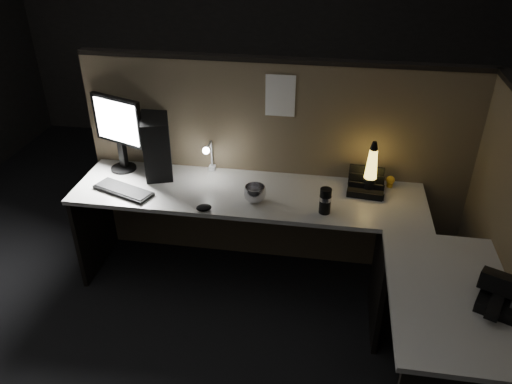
# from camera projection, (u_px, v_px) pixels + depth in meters

# --- Properties ---
(floor) EXTENTS (6.00, 6.00, 0.00)m
(floor) POSITION_uv_depth(u_px,v_px,m) (256.00, 343.00, 3.11)
(floor) COLOR black
(floor) RESTS_ON ground
(room_shell) EXTENTS (6.00, 6.00, 6.00)m
(room_shell) POSITION_uv_depth(u_px,v_px,m) (256.00, 93.00, 2.28)
(room_shell) COLOR silver
(room_shell) RESTS_ON ground
(partition_back) EXTENTS (2.66, 0.06, 1.50)m
(partition_back) POSITION_uv_depth(u_px,v_px,m) (277.00, 168.00, 3.52)
(partition_back) COLOR brown
(partition_back) RESTS_ON ground
(partition_right) EXTENTS (0.06, 1.66, 1.50)m
(partition_right) POSITION_uv_depth(u_px,v_px,m) (507.00, 259.00, 2.63)
(partition_right) COLOR brown
(partition_right) RESTS_ON ground
(desk) EXTENTS (2.60, 1.60, 0.73)m
(desk) POSITION_uv_depth(u_px,v_px,m) (292.00, 247.00, 3.00)
(desk) COLOR beige
(desk) RESTS_ON ground
(pc_tower) EXTENTS (0.30, 0.43, 0.41)m
(pc_tower) POSITION_uv_depth(u_px,v_px,m) (157.00, 143.00, 3.43)
(pc_tower) COLOR black
(pc_tower) RESTS_ON desk
(monitor) EXTENTS (0.40, 0.19, 0.53)m
(monitor) POSITION_uv_depth(u_px,v_px,m) (118.00, 127.00, 3.39)
(monitor) COLOR black
(monitor) RESTS_ON desk
(keyboard) EXTENTS (0.44, 0.28, 0.02)m
(keyboard) POSITION_uv_depth(u_px,v_px,m) (123.00, 190.00, 3.26)
(keyboard) COLOR black
(keyboard) RESTS_ON desk
(mouse) EXTENTS (0.11, 0.10, 0.04)m
(mouse) POSITION_uv_depth(u_px,v_px,m) (204.00, 208.00, 3.07)
(mouse) COLOR black
(mouse) RESTS_ON desk
(clip_lamp) EXTENTS (0.05, 0.19, 0.24)m
(clip_lamp) POSITION_uv_depth(u_px,v_px,m) (209.00, 156.00, 3.40)
(clip_lamp) COLOR silver
(clip_lamp) RESTS_ON desk
(organizer) EXTENTS (0.25, 0.22, 0.17)m
(organizer) POSITION_uv_depth(u_px,v_px,m) (366.00, 186.00, 3.26)
(organizer) COLOR black
(organizer) RESTS_ON desk
(lava_lamp) EXTENTS (0.10, 0.10, 0.37)m
(lava_lamp) POSITION_uv_depth(u_px,v_px,m) (371.00, 172.00, 3.18)
(lava_lamp) COLOR black
(lava_lamp) RESTS_ON desk
(travel_mug) EXTENTS (0.07, 0.07, 0.17)m
(travel_mug) POSITION_uv_depth(u_px,v_px,m) (325.00, 201.00, 3.01)
(travel_mug) COLOR black
(travel_mug) RESTS_ON desk
(steel_mug) EXTENTS (0.18, 0.18, 0.11)m
(steel_mug) POSITION_uv_depth(u_px,v_px,m) (255.00, 194.00, 3.14)
(steel_mug) COLOR #BABAC1
(steel_mug) RESTS_ON desk
(figurine) EXTENTS (0.06, 0.06, 0.06)m
(figurine) POSITION_uv_depth(u_px,v_px,m) (390.00, 180.00, 3.30)
(figurine) COLOR yellow
(figurine) RESTS_ON desk
(pinned_paper) EXTENTS (0.19, 0.00, 0.28)m
(pinned_paper) POSITION_uv_depth(u_px,v_px,m) (280.00, 96.00, 3.21)
(pinned_paper) COLOR white
(pinned_paper) RESTS_ON partition_back
(desk_phone) EXTENTS (0.33, 0.33, 0.16)m
(desk_phone) POSITION_uv_depth(u_px,v_px,m) (508.00, 296.00, 2.33)
(desk_phone) COLOR black
(desk_phone) RESTS_ON desk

